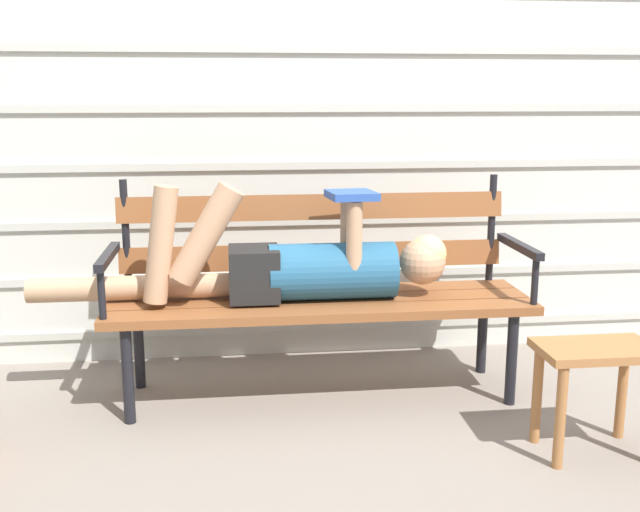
# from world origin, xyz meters

# --- Properties ---
(ground_plane) EXTENTS (12.00, 12.00, 0.00)m
(ground_plane) POSITION_xyz_m (0.00, 0.00, 0.00)
(ground_plane) COLOR gray
(house_siding) EXTENTS (4.04, 0.08, 2.35)m
(house_siding) POSITION_xyz_m (0.00, 0.66, 1.18)
(house_siding) COLOR beige
(house_siding) RESTS_ON ground
(park_bench) EXTENTS (1.73, 0.48, 0.90)m
(park_bench) POSITION_xyz_m (0.00, 0.16, 0.47)
(park_bench) COLOR brown
(park_bench) RESTS_ON ground
(reclining_person) EXTENTS (1.69, 0.26, 0.50)m
(reclining_person) POSITION_xyz_m (-0.10, 0.09, 0.57)
(reclining_person) COLOR #23567A
(footstool) EXTENTS (0.41, 0.24, 0.40)m
(footstool) POSITION_xyz_m (0.89, -0.52, 0.30)
(footstool) COLOR #9E6638
(footstool) RESTS_ON ground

